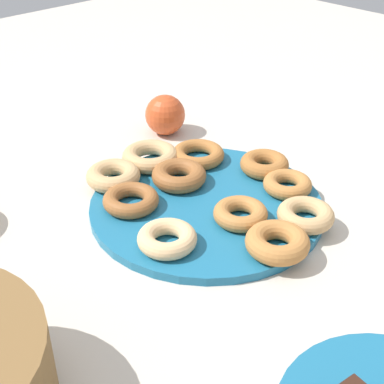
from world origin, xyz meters
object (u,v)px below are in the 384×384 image
Objects in this scene: donut_7 at (306,215)px; donut_5 at (265,164)px; donut_2 at (277,242)px; donut_10 at (113,176)px; donut_plate at (206,205)px; donut_6 at (131,200)px; donut_8 at (198,154)px; donut_9 at (150,156)px; donut_4 at (167,239)px; donut_3 at (179,176)px; donut_1 at (287,184)px; donut_0 at (242,213)px; apple at (165,115)px.

donut_5 is at bearing -27.74° from donut_7.
donut_5 is at bearing -45.63° from donut_2.
donut_2 is at bearing -169.95° from donut_10.
donut_10 is at bearing 26.01° from donut_plate.
donut_plate is 4.21× the size of donut_6.
donut_8 is 0.15m from donut_10.
donut_2 reaches higher than donut_plate.
donut_5 and donut_9 have the same top height.
donut_plate is 4.12× the size of donut_10.
donut_7 is 0.95× the size of donut_10.
donut_4 is 0.99× the size of donut_7.
donut_3 is at bearing 60.98° from donut_5.
donut_2 is 0.22m from donut_3.
donut_1 is at bearing -141.57° from donut_3.
donut_4 is at bearing 165.49° from donut_10.
donut_8 reaches higher than donut_plate.
donut_9 is (0.15, -0.02, 0.02)m from donut_plate.
donut_7 is at bearing -154.80° from donut_plate.
donut_9 reaches higher than donut_0.
donut_2 is 0.97× the size of donut_8.
donut_1 is at bearing -34.84° from donut_7.
donut_2 is 0.14m from donut_4.
donut_9 and donut_10 have the same top height.
donut_0 and donut_7 have the same top height.
donut_2 is (-0.08, 0.02, 0.00)m from donut_0.
donut_0 is 0.97× the size of donut_4.
donut_plate is 0.16m from donut_10.
donut_1 is at bearing -119.56° from donut_plate.
apple reaches higher than donut_7.
donut_4 is at bearing 145.42° from donut_9.
donut_10 is at bearing -16.98° from donut_6.
donut_10 is (-0.01, 0.08, 0.00)m from donut_9.
donut_7 is at bearing 175.76° from donut_8.
donut_10 is at bearing 46.82° from donut_3.
donut_1 reaches higher than donut_plate.
donut_plate is 4.65× the size of donut_1.
donut_1 is 0.17m from donut_3.
donut_1 is 0.88× the size of donut_10.
donut_plate is 4.50× the size of donut_0.
donut_1 is 0.07m from donut_5.
donut_6 is (0.14, 0.09, -0.00)m from donut_0.
donut_2 is 0.21m from donut_5.
donut_9 is (0.19, -0.13, 0.00)m from donut_4.
donut_4 is 1.01× the size of donut_5.
donut_10 is (0.07, -0.02, 0.00)m from donut_6.
donut_1 is 0.80× the size of donut_9.
donut_0 reaches higher than donut_plate.
donut_5 reaches higher than donut_6.
donut_1 is at bearing -155.46° from donut_9.
donut_7 is at bearing -142.89° from donut_6.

